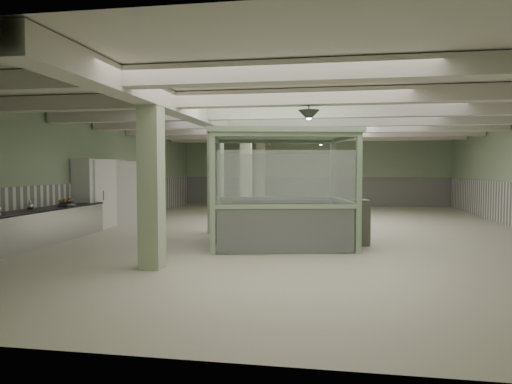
% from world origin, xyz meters
% --- Properties ---
extents(floor, '(20.00, 20.00, 0.00)m').
position_xyz_m(floor, '(0.00, 0.00, 0.00)').
color(floor, silver).
rests_on(floor, ground).
extents(ceiling, '(14.00, 20.00, 0.02)m').
position_xyz_m(ceiling, '(0.00, 0.00, 3.60)').
color(ceiling, beige).
rests_on(ceiling, wall_back).
extents(wall_back, '(14.00, 0.02, 3.60)m').
position_xyz_m(wall_back, '(0.00, 10.00, 1.80)').
color(wall_back, '#91A584').
rests_on(wall_back, floor).
extents(wall_front, '(14.00, 0.02, 3.60)m').
position_xyz_m(wall_front, '(0.00, -10.00, 1.80)').
color(wall_front, '#91A584').
rests_on(wall_front, floor).
extents(wall_left, '(0.02, 20.00, 3.60)m').
position_xyz_m(wall_left, '(-7.00, 0.00, 1.80)').
color(wall_left, '#91A584').
rests_on(wall_left, floor).
extents(wainscot_left, '(0.05, 19.90, 1.50)m').
position_xyz_m(wainscot_left, '(-6.97, 0.00, 0.75)').
color(wainscot_left, white).
rests_on(wainscot_left, floor).
extents(wainscot_back, '(13.90, 0.05, 1.50)m').
position_xyz_m(wainscot_back, '(0.00, 9.97, 0.75)').
color(wainscot_back, white).
rests_on(wainscot_back, floor).
extents(girder, '(0.45, 19.90, 0.40)m').
position_xyz_m(girder, '(-2.50, 0.00, 3.38)').
color(girder, beige).
rests_on(girder, ceiling).
extents(beam_a, '(13.90, 0.35, 0.32)m').
position_xyz_m(beam_a, '(0.00, -7.50, 3.42)').
color(beam_a, beige).
rests_on(beam_a, ceiling).
extents(beam_b, '(13.90, 0.35, 0.32)m').
position_xyz_m(beam_b, '(0.00, -5.00, 3.42)').
color(beam_b, beige).
rests_on(beam_b, ceiling).
extents(beam_c, '(13.90, 0.35, 0.32)m').
position_xyz_m(beam_c, '(0.00, -2.50, 3.42)').
color(beam_c, beige).
rests_on(beam_c, ceiling).
extents(beam_d, '(13.90, 0.35, 0.32)m').
position_xyz_m(beam_d, '(0.00, 0.00, 3.42)').
color(beam_d, beige).
rests_on(beam_d, ceiling).
extents(beam_e, '(13.90, 0.35, 0.32)m').
position_xyz_m(beam_e, '(0.00, 2.50, 3.42)').
color(beam_e, beige).
rests_on(beam_e, ceiling).
extents(beam_f, '(13.90, 0.35, 0.32)m').
position_xyz_m(beam_f, '(0.00, 5.00, 3.42)').
color(beam_f, beige).
rests_on(beam_f, ceiling).
extents(beam_g, '(13.90, 0.35, 0.32)m').
position_xyz_m(beam_g, '(0.00, 7.50, 3.42)').
color(beam_g, beige).
rests_on(beam_g, ceiling).
extents(column_a, '(0.42, 0.42, 3.60)m').
position_xyz_m(column_a, '(-2.50, -6.00, 1.80)').
color(column_a, '#B4C69F').
rests_on(column_a, floor).
extents(column_b, '(0.42, 0.42, 3.60)m').
position_xyz_m(column_b, '(-2.50, -1.00, 1.80)').
color(column_b, '#B4C69F').
rests_on(column_b, floor).
extents(column_c, '(0.42, 0.42, 3.60)m').
position_xyz_m(column_c, '(-2.50, 4.00, 1.80)').
color(column_c, '#B4C69F').
rests_on(column_c, floor).
extents(column_d, '(0.42, 0.42, 3.60)m').
position_xyz_m(column_d, '(-2.50, 8.00, 1.80)').
color(column_d, '#B4C69F').
rests_on(column_d, floor).
extents(pendant_front, '(0.44, 0.44, 0.22)m').
position_xyz_m(pendant_front, '(0.50, -5.00, 3.05)').
color(pendant_front, '#2A382A').
rests_on(pendant_front, ceiling).
extents(pendant_mid, '(0.44, 0.44, 0.22)m').
position_xyz_m(pendant_mid, '(0.50, 0.50, 3.05)').
color(pendant_mid, '#2A382A').
rests_on(pendant_mid, ceiling).
extents(pendant_back, '(0.44, 0.44, 0.22)m').
position_xyz_m(pendant_back, '(0.50, 5.50, 3.05)').
color(pendant_back, '#2A382A').
rests_on(pendant_back, ceiling).
extents(prep_counter, '(0.84, 4.82, 0.91)m').
position_xyz_m(prep_counter, '(-6.54, -3.52, 0.46)').
color(prep_counter, '#BABABF').
rests_on(prep_counter, floor).
extents(pitcher_near, '(0.21, 0.23, 0.25)m').
position_xyz_m(pitcher_near, '(-6.59, -3.97, 1.02)').
color(pitcher_near, '#BABABF').
rests_on(pitcher_near, prep_counter).
extents(veg_colander, '(0.59, 0.59, 0.23)m').
position_xyz_m(veg_colander, '(-6.37, -2.70, 1.01)').
color(veg_colander, '#38383C').
rests_on(veg_colander, prep_counter).
extents(walkin_cooler, '(1.18, 2.55, 2.34)m').
position_xyz_m(walkin_cooler, '(-6.62, -0.24, 1.17)').
color(walkin_cooler, white).
rests_on(walkin_cooler, floor).
extents(guard_booth, '(4.16, 3.74, 2.92)m').
position_xyz_m(guard_booth, '(-0.34, -2.70, 1.93)').
color(guard_booth, '#91AE8B').
rests_on(guard_booth, floor).
extents(filing_cabinet, '(0.48, 0.60, 1.17)m').
position_xyz_m(filing_cabinet, '(1.71, -2.47, 0.58)').
color(filing_cabinet, '#595E4E').
rests_on(filing_cabinet, floor).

